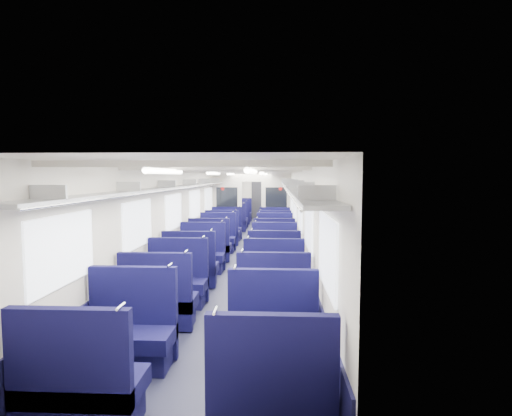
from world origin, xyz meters
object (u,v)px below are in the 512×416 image
(seat_23, at_px, (275,220))
(seat_20, at_px, (233,222))
(bulkhead, at_px, (252,203))
(seat_24, at_px, (238,217))
(seat_8, at_px, (191,269))
(seat_14, at_px, (217,239))
(seat_19, at_px, (275,230))
(seat_2, at_px, (130,335))
(seat_6, at_px, (177,284))
(seat_3, at_px, (273,340))
(seat_22, at_px, (236,220))
(seat_13, at_px, (274,248))
(seat_25, at_px, (275,217))
(end_door, at_px, (259,199))
(seat_17, at_px, (275,234))
(seat_26, at_px, (241,214))
(seat_12, at_px, (210,248))
(seat_27, at_px, (275,214))
(seat_7, at_px, (274,285))
(seat_5, at_px, (273,303))
(seat_21, at_px, (275,223))
(seat_1, at_px, (272,399))
(seat_15, at_px, (275,240))
(seat_11, at_px, (274,257))
(seat_9, at_px, (274,268))
(seat_4, at_px, (159,304))
(seat_16, at_px, (222,234))
(seat_18, at_px, (226,230))

(seat_23, bearing_deg, seat_20, -148.51)
(bulkhead, bearing_deg, seat_24, 102.10)
(bulkhead, distance_m, seat_8, 6.53)
(seat_14, xyz_separation_m, seat_19, (1.66, 2.07, 0.00))
(seat_2, distance_m, seat_6, 2.21)
(seat_6, bearing_deg, seat_3, -53.64)
(seat_22, bearing_deg, seat_13, -75.78)
(seat_20, relative_size, seat_22, 1.00)
(seat_23, distance_m, seat_25, 1.35)
(seat_23, bearing_deg, seat_22, 179.67)
(end_door, relative_size, seat_17, 1.72)
(end_door, distance_m, seat_14, 9.10)
(seat_8, relative_size, seat_26, 1.00)
(seat_2, xyz_separation_m, seat_12, (0.00, 5.70, 0.00))
(seat_26, bearing_deg, seat_25, -31.82)
(seat_20, bearing_deg, seat_22, 90.00)
(end_door, relative_size, seat_26, 1.72)
(seat_2, height_order, seat_6, same)
(seat_26, relative_size, seat_27, 1.00)
(seat_7, relative_size, seat_20, 1.00)
(seat_5, bearing_deg, seat_7, 90.00)
(seat_3, relative_size, seat_21, 1.00)
(end_door, relative_size, seat_14, 1.72)
(seat_1, height_order, seat_26, same)
(seat_20, bearing_deg, seat_17, -62.23)
(seat_5, distance_m, seat_15, 5.75)
(seat_7, xyz_separation_m, seat_22, (-1.66, 10.13, 0.00))
(seat_2, bearing_deg, seat_13, 73.97)
(seat_13, relative_size, seat_22, 1.00)
(seat_3, xyz_separation_m, seat_7, (0.00, 2.25, 0.00))
(bulkhead, xyz_separation_m, seat_5, (0.83, -8.49, -0.87))
(seat_11, bearing_deg, seat_23, 90.00)
(seat_12, bearing_deg, seat_26, 90.00)
(seat_5, bearing_deg, seat_11, 90.00)
(seat_11, distance_m, seat_22, 7.87)
(seat_6, xyz_separation_m, seat_14, (0.00, 4.82, 0.00))
(seat_9, bearing_deg, seat_15, 90.00)
(seat_2, height_order, seat_23, same)
(seat_5, height_order, seat_13, same)
(seat_26, bearing_deg, seat_27, 0.03)
(seat_6, relative_size, seat_7, 1.00)
(seat_4, relative_size, seat_12, 1.00)
(seat_7, relative_size, seat_8, 1.00)
(seat_25, bearing_deg, seat_26, 148.18)
(seat_7, xyz_separation_m, seat_11, (0.00, 2.43, 0.00))
(seat_20, height_order, seat_25, same)
(seat_14, relative_size, seat_19, 1.00)
(seat_4, xyz_separation_m, seat_26, (0.00, 13.54, 0.00))
(seat_23, bearing_deg, seat_16, -111.58)
(seat_3, relative_size, seat_18, 1.00)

